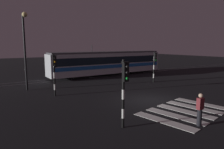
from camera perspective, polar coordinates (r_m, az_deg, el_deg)
name	(u,v)px	position (r m, az deg, el deg)	size (l,w,h in m)	color
ground_plane	(150,100)	(15.73, 10.71, -7.10)	(120.00, 120.00, 0.00)	black
rail_near	(83,78)	(25.45, -8.08, -1.11)	(80.00, 0.12, 0.03)	#59595E
rail_far	(78,77)	(26.75, -9.38, -0.68)	(80.00, 0.12, 0.03)	#59595E
crosswalk_zebra	(185,111)	(13.76, 19.77, -9.67)	(6.12, 4.67, 0.02)	silver
traffic_light_corner_near_left	(124,84)	(9.91, 3.49, -2.59)	(0.36, 0.42, 3.44)	black
traffic_light_corner_far_left	(54,69)	(16.93, -15.85, 1.58)	(0.36, 0.42, 3.41)	black
traffic_light_corner_far_right	(155,62)	(22.84, 11.87, 3.33)	(0.36, 0.42, 3.38)	black
street_lamp_trackside_left	(25,42)	(19.72, -23.23, 8.38)	(0.44, 1.21, 6.89)	black
tram	(108,63)	(27.80, -1.10, 3.37)	(16.52, 2.58, 4.15)	silver
pedestrian_waiting_at_kerb	(200,109)	(11.46, 23.42, -8.95)	(0.36, 0.24, 1.71)	black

